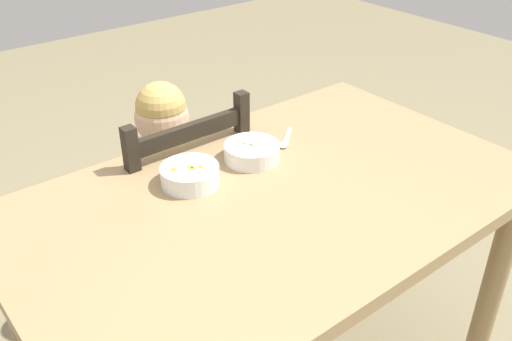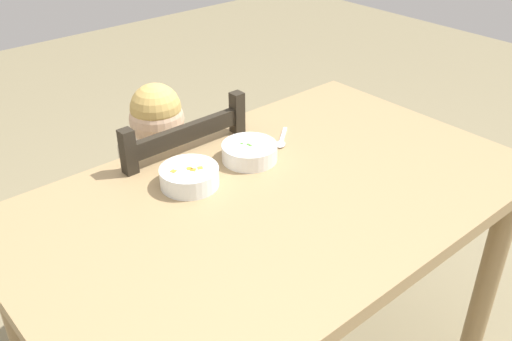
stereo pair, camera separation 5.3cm
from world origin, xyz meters
name	(u,v)px [view 2 (the right image)]	position (x,y,z in m)	size (l,w,h in m)	color
dining_table	(275,226)	(0.00, 0.00, 0.66)	(1.38, 0.85, 0.78)	#9B7E54
dining_chair	(170,223)	(-0.05, 0.47, 0.43)	(0.42, 0.42, 0.91)	black
child_figure	(167,179)	(-0.05, 0.47, 0.61)	(0.32, 0.32, 0.93)	beige
bowl_of_peas	(250,152)	(0.06, 0.17, 0.80)	(0.16, 0.16, 0.05)	white
bowl_of_carrots	(189,176)	(-0.15, 0.17, 0.80)	(0.16, 0.16, 0.05)	white
spoon	(281,141)	(0.20, 0.19, 0.78)	(0.12, 0.10, 0.01)	silver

